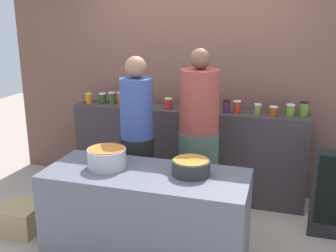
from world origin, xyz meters
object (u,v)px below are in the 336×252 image
Objects in this scene: cook_with_tongs at (138,152)px; preserve_jar_3 at (120,98)px; preserve_jar_2 at (112,98)px; preserve_jar_5 at (148,103)px; preserve_jar_8 at (195,105)px; preserve_jar_4 at (136,99)px; preserve_jar_7 at (182,105)px; preserve_jar_10 at (237,107)px; preserve_jar_12 at (273,111)px; bread_crate at (19,219)px; cook_in_cap at (198,149)px; cooking_pot_center at (191,167)px; preserve_jar_1 at (102,98)px; cooking_pot_left at (107,158)px; preserve_jar_11 at (258,109)px; preserve_jar_14 at (304,109)px; preserve_jar_13 at (290,110)px; preserve_jar_9 at (226,106)px; preserve_jar_6 at (168,104)px; preserve_jar_0 at (88,98)px.

preserve_jar_3 is at bearing 122.45° from cook_with_tongs.
preserve_jar_5 is at bearing -9.94° from preserve_jar_2.
preserve_jar_4 is at bearing 171.12° from preserve_jar_8.
preserve_jar_10 is (0.62, 0.01, 0.01)m from preserve_jar_7.
preserve_jar_12 reaches higher than bread_crate.
cook_in_cap is (0.33, -0.63, -0.29)m from preserve_jar_7.
cook_in_cap reaches higher than cooking_pot_center.
preserve_jar_1 is 0.88× the size of preserve_jar_2.
preserve_jar_1 reaches higher than cooking_pot_center.
preserve_jar_12 is 1.50m from cook_with_tongs.
preserve_jar_7 is 1.39m from cooking_pot_center.
preserve_jar_1 is 1.58m from cooking_pot_left.
cook_in_cap is (0.56, 0.20, 0.02)m from cook_with_tongs.
preserve_jar_1 is 1.85m from preserve_jar_11.
cook_with_tongs reaches higher than preserve_jar_1.
preserve_jar_14 is at bearing 1.05° from preserve_jar_3.
preserve_jar_2 is at bearing -178.92° from preserve_jar_14.
preserve_jar_5 is 0.95× the size of preserve_jar_11.
preserve_jar_13 is 0.07× the size of cook_in_cap.
preserve_jar_1 is 1.17m from preserve_jar_8.
preserve_jar_4 is 0.91× the size of preserve_jar_9.
preserve_jar_4 is (0.43, 0.03, 0.00)m from preserve_jar_1.
preserve_jar_1 is 0.07× the size of cook_with_tongs.
preserve_jar_11 is 1.40m from cook_with_tongs.
preserve_jar_14 reaches higher than preserve_jar_11.
cook_in_cap is (0.48, -0.59, -0.30)m from preserve_jar_6.
preserve_jar_2 reaches higher than preserve_jar_10.
preserve_jar_3 is 1.63m from preserve_jar_11.
preserve_jar_12 is at bearing 0.41° from preserve_jar_8.
bread_crate is at bearing 176.36° from cooking_pot_left.
cook_in_cap is at bearing -62.24° from preserve_jar_7.
preserve_jar_1 is 0.12m from preserve_jar_2.
preserve_jar_11 reaches higher than cooking_pot_left.
preserve_jar_8 is 1.40m from cooking_pot_left.
preserve_jar_1 is at bearing 179.91° from preserve_jar_13.
preserve_jar_4 is 1.43m from preserve_jar_11.
preserve_jar_6 is (0.74, -0.08, -0.01)m from preserve_jar_2.
bread_crate is (-2.50, -1.33, -0.98)m from preserve_jar_13.
bread_crate is (-1.09, -0.46, -0.65)m from cook_with_tongs.
preserve_jar_2 is 1.04× the size of preserve_jar_10.
preserve_jar_3 is 0.64m from preserve_jar_6.
cook_in_cap reaches higher than preserve_jar_3.
preserve_jar_12 is (2.18, -0.02, -0.01)m from preserve_jar_0.
cook_in_cap reaches higher than cook_with_tongs.
cooking_pot_left is at bearing -131.29° from cook_in_cap.
preserve_jar_8 is (0.94, -0.10, -0.00)m from preserve_jar_3.
preserve_jar_9 is at bearing -2.83° from preserve_jar_2.
preserve_jar_4 reaches higher than preserve_jar_11.
preserve_jar_11 reaches higher than bread_crate.
preserve_jar_10 is 0.43× the size of cooking_pot_center.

